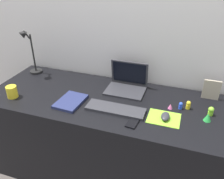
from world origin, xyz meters
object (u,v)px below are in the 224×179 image
at_px(laptop, 127,83).
at_px(toy_figurine_pink, 170,106).
at_px(mouse, 165,116).
at_px(cell_phone, 133,122).
at_px(desk_lamp, 31,54).
at_px(picture_frame, 211,90).
at_px(toy_figurine_green, 208,117).
at_px(keyboard, 115,109).
at_px(notebook_pad, 71,101).
at_px(toy_figurine_yellow, 188,105).
at_px(toy_figurine_lime, 211,111).
at_px(toy_figurine_blue, 181,106).
at_px(coffee_mug, 12,92).

distance_m(laptop, toy_figurine_pink, 0.41).
height_order(mouse, cell_phone, mouse).
distance_m(desk_lamp, picture_frame, 1.51).
distance_m(cell_phone, toy_figurine_green, 0.48).
xyz_separation_m(keyboard, mouse, (0.34, 0.01, 0.01)).
height_order(keyboard, notebook_pad, same).
bearing_deg(toy_figurine_green, cell_phone, -158.46).
bearing_deg(toy_figurine_yellow, toy_figurine_green, -39.34).
height_order(keyboard, toy_figurine_lime, toy_figurine_lime).
height_order(notebook_pad, toy_figurine_lime, toy_figurine_lime).
bearing_deg(laptop, mouse, -41.76).
distance_m(notebook_pad, toy_figurine_pink, 0.71).
xyz_separation_m(laptop, toy_figurine_yellow, (0.48, -0.14, -0.02)).
bearing_deg(toy_figurine_lime, desk_lamp, 173.76).
relative_size(laptop, toy_figurine_blue, 5.91).
xyz_separation_m(picture_frame, toy_figurine_green, (-0.02, -0.30, -0.05)).
bearing_deg(toy_figurine_yellow, keyboard, -158.56).
relative_size(keyboard, desk_lamp, 1.01).
bearing_deg(keyboard, laptop, 91.65).
xyz_separation_m(cell_phone, toy_figurine_lime, (0.47, 0.25, 0.03)).
height_order(mouse, toy_figurine_blue, toy_figurine_blue).
height_order(cell_phone, desk_lamp, desk_lamp).
distance_m(keyboard, notebook_pad, 0.34).
bearing_deg(coffee_mug, cell_phone, -0.92).
bearing_deg(picture_frame, toy_figurine_pink, -138.75).
bearing_deg(toy_figurine_lime, cell_phone, -151.82).
bearing_deg(toy_figurine_pink, laptop, 154.41).
xyz_separation_m(keyboard, toy_figurine_blue, (0.42, 0.17, 0.02)).
bearing_deg(mouse, desk_lamp, 165.83).
xyz_separation_m(mouse, cell_phone, (-0.19, -0.11, -0.02)).
relative_size(keyboard, toy_figurine_green, 7.54).
bearing_deg(picture_frame, toy_figurine_yellow, -127.15).
height_order(toy_figurine_pink, toy_figurine_green, toy_figurine_green).
bearing_deg(desk_lamp, toy_figurine_lime, -6.24).
height_order(cell_phone, toy_figurine_blue, toy_figurine_blue).
xyz_separation_m(laptop, mouse, (0.35, -0.31, -0.03)).
height_order(laptop, toy_figurine_blue, laptop).
distance_m(picture_frame, toy_figurine_blue, 0.29).
relative_size(mouse, toy_figurine_yellow, 1.57).
relative_size(picture_frame, coffee_mug, 1.67).
distance_m(desk_lamp, toy_figurine_lime, 1.52).
bearing_deg(notebook_pad, laptop, 48.61).
bearing_deg(mouse, laptop, 138.24).
bearing_deg(toy_figurine_blue, coffee_mug, -168.44).
bearing_deg(toy_figurine_yellow, mouse, -127.38).
xyz_separation_m(picture_frame, coffee_mug, (-1.41, -0.46, -0.03)).
bearing_deg(mouse, notebook_pad, -178.29).
bearing_deg(coffee_mug, toy_figurine_pink, 11.24).
height_order(coffee_mug, toy_figurine_green, coffee_mug).
bearing_deg(notebook_pad, coffee_mug, -167.42).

